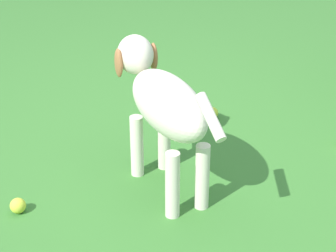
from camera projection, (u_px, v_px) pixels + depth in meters
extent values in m
plane|color=#38722D|center=(181.00, 159.00, 2.69)|extent=(14.00, 14.00, 0.00)
ellipsoid|color=silver|center=(168.00, 104.00, 2.27)|extent=(0.56, 0.23, 0.24)
cylinder|color=silver|center=(137.00, 146.00, 2.50)|extent=(0.06, 0.06, 0.30)
cylinder|color=silver|center=(164.00, 140.00, 2.56)|extent=(0.06, 0.06, 0.30)
cylinder|color=silver|center=(172.00, 185.00, 2.22)|extent=(0.06, 0.06, 0.30)
cylinder|color=silver|center=(202.00, 177.00, 2.27)|extent=(0.06, 0.06, 0.30)
ellipsoid|color=silver|center=(135.00, 55.00, 2.48)|extent=(0.18, 0.17, 0.18)
ellipsoid|color=#9E663D|center=(129.00, 54.00, 2.55)|extent=(0.13, 0.08, 0.07)
sphere|color=black|center=(124.00, 50.00, 2.60)|extent=(0.03, 0.03, 0.03)
ellipsoid|color=#9E663D|center=(119.00, 63.00, 2.45)|extent=(0.06, 0.03, 0.13)
ellipsoid|color=#9E663D|center=(154.00, 57.00, 2.51)|extent=(0.06, 0.03, 0.13)
cylinder|color=silver|center=(211.00, 117.00, 1.95)|extent=(0.18, 0.05, 0.14)
sphere|color=#C7D73F|center=(212.00, 113.00, 3.07)|extent=(0.07, 0.07, 0.07)
sphere|color=#CDD93D|center=(18.00, 206.00, 2.29)|extent=(0.07, 0.07, 0.07)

